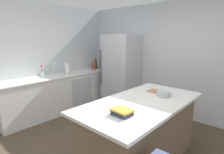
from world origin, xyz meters
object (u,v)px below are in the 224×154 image
sink_faucet (54,69)px  soda_bottle (98,64)px  refrigerator (121,71)px  kitchen_island (141,131)px  syrup_bottle (96,65)px  flower_vase (42,73)px  mixing_bowl (164,94)px  olive_oil_bottle (101,64)px  vinegar_bottle (95,65)px  paper_towel_roll (67,68)px  cutting_board (157,92)px  cookbook_stack (122,112)px  hot_sauce_bottle (92,66)px

sink_faucet → soda_bottle: 1.44m
refrigerator → kitchen_island: bearing=-42.8°
soda_bottle → syrup_bottle: 0.09m
refrigerator → soda_bottle: size_ratio=6.22×
flower_vase → mixing_bowl: 2.73m
olive_oil_bottle → mixing_bowl: 2.99m
vinegar_bottle → soda_bottle: bearing=107.4°
kitchen_island → paper_towel_roll: size_ratio=6.34×
kitchen_island → syrup_bottle: bearing=149.8°
cutting_board → cookbook_stack: bearing=-82.2°
kitchen_island → olive_oil_bottle: (-2.59, 1.70, 0.57)m
vinegar_bottle → mixing_bowl: 2.82m
kitchen_island → mixing_bowl: size_ratio=9.17×
vinegar_bottle → cookbook_stack: bearing=-37.0°
olive_oil_bottle → cutting_board: bearing=-24.7°
olive_oil_bottle → hot_sauce_bottle: bearing=-83.4°
paper_towel_roll → olive_oil_bottle: olive_oil_bottle is taller
soda_bottle → mixing_bowl: soda_bottle is taller
syrup_bottle → cookbook_stack: bearing=-37.6°
sink_faucet → cookbook_stack: size_ratio=1.21×
olive_oil_bottle → syrup_bottle: bearing=-91.5°
sink_faucet → vinegar_bottle: vinegar_bottle is taller
refrigerator → sink_faucet: size_ratio=6.27×
sink_faucet → flower_vase: sink_faucet is taller
olive_oil_bottle → soda_bottle: bearing=-88.0°
kitchen_island → paper_towel_roll: 2.66m
sink_faucet → vinegar_bottle: bearing=87.2°
cutting_board → sink_faucet: bearing=-171.6°
kitchen_island → olive_oil_bottle: size_ratio=6.31×
paper_towel_roll → flower_vase: bearing=-91.0°
flower_vase → cookbook_stack: (2.65, -0.39, -0.05)m
cutting_board → flower_vase: bearing=-164.2°
hot_sauce_bottle → mixing_bowl: hot_sauce_bottle is taller
soda_bottle → hot_sauce_bottle: soda_bottle is taller
sink_faucet → cutting_board: size_ratio=0.96×
olive_oil_bottle → cookbook_stack: bearing=-40.1°
vinegar_bottle → hot_sauce_bottle: (-0.02, -0.08, -0.04)m
cutting_board → refrigerator: bearing=147.9°
refrigerator → syrup_bottle: size_ratio=6.25×
flower_vase → hot_sauce_bottle: flower_vase is taller
sink_faucet → flower_vase: (0.03, -0.33, -0.06)m
olive_oil_bottle → sink_faucet: bearing=-90.0°
refrigerator → sink_faucet: 1.67m
kitchen_island → flower_vase: (-2.56, -0.17, 0.55)m
kitchen_island → refrigerator: 2.33m
paper_towel_roll → mixing_bowl: paper_towel_roll is taller
flower_vase → vinegar_bottle: 1.58m
paper_towel_roll → cookbook_stack: 2.84m
vinegar_bottle → cookbook_stack: size_ratio=1.28×
cutting_board → vinegar_bottle: bearing=160.4°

